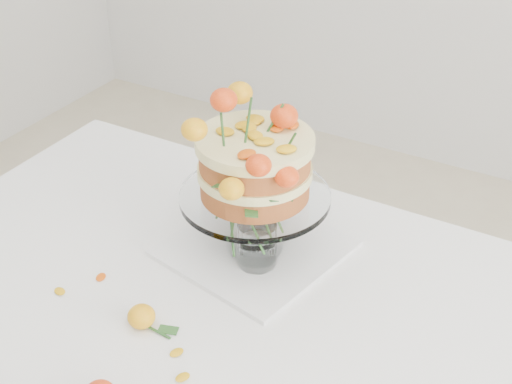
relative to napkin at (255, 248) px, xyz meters
The scene contains 10 objects.
table 0.20m from the napkin, 74.85° to the right, with size 1.43×0.93×0.76m.
napkin is the anchor object (origin of this frame).
cake_stand 0.18m from the napkin, 104.04° to the left, with size 0.29×0.29×0.26m.
rose_vase 0.22m from the napkin, 55.52° to the right, with size 0.27×0.27×0.38m.
loose_rose_near 0.29m from the napkin, 102.77° to the right, with size 0.09×0.05×0.04m.
stray_petal_a 0.28m from the napkin, 105.07° to the right, with size 0.03×0.02×0.00m, color #DDA00D.
stray_petal_b 0.31m from the napkin, 85.12° to the right, with size 0.03×0.02×0.00m, color #DDA00D.
stray_petal_c 0.36m from the napkin, 79.29° to the right, with size 0.03×0.02×0.00m, color #DDA00D.
stray_petal_d 0.31m from the napkin, 133.82° to the right, with size 0.03×0.02×0.00m, color #DDA00D.
stray_petal_e 0.39m from the napkin, 130.91° to the right, with size 0.03×0.02×0.00m, color #DDA00D.
Camera 1 is at (0.52, -0.82, 1.64)m, focal length 50.00 mm.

